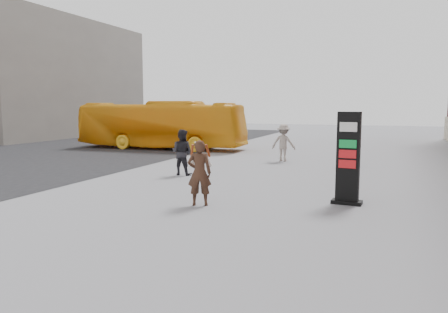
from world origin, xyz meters
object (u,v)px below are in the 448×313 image
(pedestrian_a, at_px, (182,152))
(info_pylon, at_px, (348,158))
(pedestrian_c, at_px, (349,149))
(pedestrian_b, at_px, (283,143))
(bus, at_px, (161,125))
(woman, at_px, (199,172))

(pedestrian_a, bearing_deg, info_pylon, 158.06)
(pedestrian_c, bearing_deg, pedestrian_b, 28.61)
(bus, relative_size, pedestrian_a, 5.95)
(info_pylon, bearing_deg, bus, 140.82)
(woman, distance_m, pedestrian_c, 9.70)
(bus, bearing_deg, info_pylon, -135.16)
(woman, bearing_deg, pedestrian_c, -128.94)
(info_pylon, xyz_separation_m, woman, (-3.77, -1.61, -0.36))
(info_pylon, height_order, woman, info_pylon)
(info_pylon, xyz_separation_m, pedestrian_b, (-3.77, 8.41, -0.38))
(pedestrian_b, relative_size, pedestrian_c, 1.14)
(bus, xyz_separation_m, pedestrian_b, (8.59, -3.32, -0.58))
(pedestrian_a, xyz_separation_m, pedestrian_c, (5.93, 4.64, -0.10))
(pedestrian_b, height_order, pedestrian_c, pedestrian_b)
(info_pylon, distance_m, pedestrian_c, 7.60)
(info_pylon, xyz_separation_m, pedestrian_c, (-0.62, 7.56, -0.49))
(pedestrian_b, bearing_deg, bus, -16.99)
(woman, height_order, bus, bus)
(bus, height_order, pedestrian_b, bus)
(woman, relative_size, pedestrian_c, 1.14)
(info_pylon, height_order, bus, bus)
(pedestrian_b, bearing_deg, info_pylon, 118.29)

